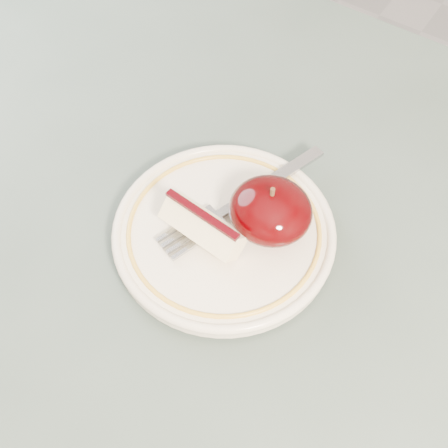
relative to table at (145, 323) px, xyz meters
The scene contains 5 objects.
table is the anchor object (origin of this frame).
plate 0.14m from the table, 61.59° to the left, with size 0.20×0.20×0.02m.
apple_half 0.18m from the table, 55.18° to the left, with size 0.08×0.07×0.05m.
apple_wedge 0.14m from the table, 63.48° to the left, with size 0.08×0.04×0.04m.
fork 0.16m from the table, 70.55° to the left, with size 0.08×0.18×0.00m.
Camera 1 is at (0.22, -0.18, 1.24)m, focal length 50.00 mm.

